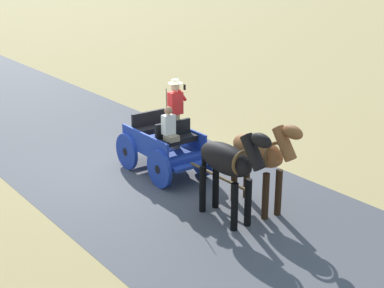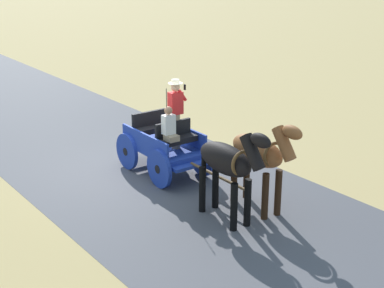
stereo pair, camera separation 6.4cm
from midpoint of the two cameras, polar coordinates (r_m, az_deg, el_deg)
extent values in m
plane|color=tan|center=(15.15, -5.56, -2.58)|extent=(200.00, 200.00, 0.00)
cube|color=#4C4C51|center=(15.14, -5.56, -2.57)|extent=(6.09, 160.00, 0.01)
cube|color=#1E3899|center=(14.74, -2.96, -0.40)|extent=(1.23, 2.22, 0.12)
cube|color=#1E3899|center=(14.95, -1.16, 1.05)|extent=(0.09, 2.09, 0.44)
cube|color=#1E3899|center=(14.36, -4.87, 0.20)|extent=(0.09, 2.09, 0.44)
cube|color=#1E3899|center=(13.84, -0.14, -2.15)|extent=(1.08, 0.26, 0.08)
cube|color=#1E3899|center=(15.76, -5.37, 0.16)|extent=(0.72, 0.21, 0.06)
cube|color=black|center=(14.14, -1.62, 0.39)|extent=(1.03, 0.37, 0.14)
cube|color=black|center=(14.21, -2.05, 1.42)|extent=(1.02, 0.09, 0.44)
cube|color=black|center=(15.01, -4.03, 1.48)|extent=(1.03, 0.37, 0.14)
cube|color=black|center=(15.09, -4.42, 2.44)|extent=(1.02, 0.09, 0.44)
cylinder|color=#1E3899|center=(14.57, 0.87, -1.37)|extent=(0.11, 0.96, 0.96)
cylinder|color=black|center=(14.57, 0.87, -1.37)|extent=(0.12, 0.21, 0.21)
cylinder|color=#1E3899|center=(13.87, -3.41, -2.49)|extent=(0.11, 0.96, 0.96)
cylinder|color=black|center=(13.87, -3.41, -2.49)|extent=(0.12, 0.21, 0.21)
cylinder|color=#1E3899|center=(15.74, -2.54, 0.21)|extent=(0.11, 0.96, 0.96)
cylinder|color=black|center=(15.74, -2.54, 0.21)|extent=(0.12, 0.21, 0.21)
cylinder|color=#1E3899|center=(15.10, -6.62, -0.74)|extent=(0.11, 0.96, 0.96)
cylinder|color=black|center=(15.10, -6.62, -0.74)|extent=(0.12, 0.21, 0.21)
cylinder|color=brown|center=(13.10, 2.41, -3.20)|extent=(0.10, 2.00, 0.07)
cylinder|color=black|center=(13.77, -2.67, 2.91)|extent=(0.02, 0.02, 1.30)
cylinder|color=#998466|center=(14.40, -1.77, 1.28)|extent=(0.22, 0.22, 0.90)
cube|color=red|center=(14.19, -1.80, 4.09)|extent=(0.34, 0.22, 0.56)
sphere|color=tan|center=(14.09, -1.81, 5.66)|extent=(0.22, 0.22, 0.22)
cylinder|color=beige|center=(14.07, -1.82, 6.05)|extent=(0.36, 0.36, 0.01)
cylinder|color=beige|center=(14.05, -1.82, 6.25)|extent=(0.20, 0.20, 0.10)
cylinder|color=red|center=(14.21, -1.11, 4.87)|extent=(0.26, 0.08, 0.32)
cube|color=black|center=(14.18, -0.87, 5.67)|extent=(0.02, 0.07, 0.14)
cube|color=#998466|center=(13.87, -2.19, 0.61)|extent=(0.28, 0.32, 0.14)
cube|color=silver|center=(13.87, -2.49, 1.95)|extent=(0.30, 0.20, 0.48)
sphere|color=#9E7051|center=(13.77, -2.51, 3.35)|extent=(0.20, 0.20, 0.20)
ellipsoid|color=brown|center=(12.54, 6.35, -0.62)|extent=(0.66, 1.59, 0.64)
cylinder|color=black|center=(12.58, 8.44, -4.79)|extent=(0.15, 0.15, 1.05)
cylinder|color=black|center=(12.36, 7.17, -5.18)|extent=(0.15, 0.15, 1.05)
cylinder|color=black|center=(13.34, 5.32, -3.23)|extent=(0.15, 0.15, 1.05)
cylinder|color=black|center=(13.13, 4.08, -3.57)|extent=(0.15, 0.15, 1.05)
cylinder|color=brown|center=(11.81, 9.02, 0.05)|extent=(0.30, 0.66, 0.73)
ellipsoid|color=brown|center=(11.57, 9.83, 1.17)|extent=(0.26, 0.55, 0.28)
cube|color=black|center=(11.82, 8.96, 0.24)|extent=(0.09, 0.51, 0.56)
cylinder|color=black|center=(13.18, 4.25, -0.95)|extent=(0.11, 0.11, 0.70)
torus|color=brown|center=(12.13, 8.00, -0.99)|extent=(0.55, 0.11, 0.55)
ellipsoid|color=black|center=(11.98, 3.19, -1.49)|extent=(0.61, 1.58, 0.64)
cylinder|color=black|center=(12.03, 5.43, -5.82)|extent=(0.15, 0.15, 1.05)
cylinder|color=black|center=(11.82, 4.09, -6.27)|extent=(0.15, 0.15, 1.05)
cylinder|color=black|center=(12.80, 2.23, -4.16)|extent=(0.15, 0.15, 1.05)
cylinder|color=black|center=(12.60, 0.91, -4.55)|extent=(0.15, 0.15, 1.05)
cylinder|color=black|center=(11.24, 5.92, -0.81)|extent=(0.28, 0.66, 0.73)
ellipsoid|color=black|center=(10.99, 6.73, 0.35)|extent=(0.24, 0.55, 0.28)
cube|color=black|center=(11.24, 5.86, -0.61)|extent=(0.07, 0.50, 0.56)
cylinder|color=black|center=(12.63, 1.06, -1.81)|extent=(0.11, 0.11, 0.70)
torus|color=brown|center=(11.56, 4.89, -1.89)|extent=(0.55, 0.09, 0.55)
camera|label=1|loc=(0.03, -90.13, -0.05)|focal=53.65mm
camera|label=2|loc=(0.03, 89.87, 0.05)|focal=53.65mm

